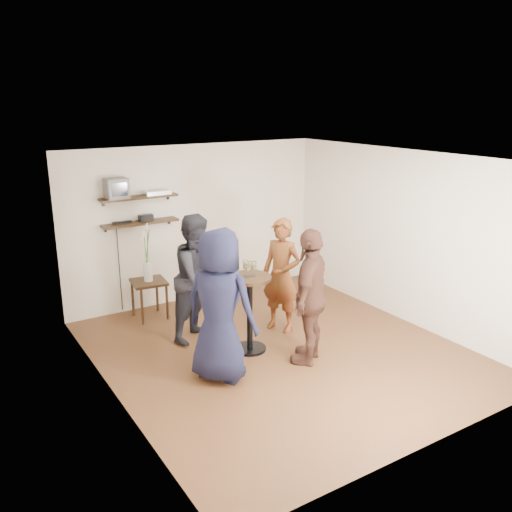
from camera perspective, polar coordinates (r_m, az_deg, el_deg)
The scene contains 18 objects.
room at distance 7.01m, azimuth 2.58°, elevation -0.39°, with size 4.58×5.08×2.68m.
shelf_upper at distance 8.50m, azimuth -12.23°, elevation 6.07°, with size 1.20×0.25×0.04m, color black.
shelf_lower at distance 8.58m, azimuth -12.07°, elevation 3.44°, with size 1.20×0.25×0.04m, color black.
crt_monitor at distance 8.37m, azimuth -14.51°, elevation 6.92°, with size 0.32×0.30×0.30m, color #59595B.
dvd_deck at distance 8.60m, azimuth -10.40°, elevation 6.60°, with size 0.40×0.24×0.06m, color silver.
radio at distance 8.60m, azimuth -11.51°, elevation 3.96°, with size 0.22×0.10×0.10m, color black.
power_strip at distance 8.54m, azimuth -13.92°, elevation 3.47°, with size 0.30×0.05×0.03m, color black.
side_table at distance 8.53m, azimuth -11.20°, elevation -3.21°, with size 0.56×0.56×0.61m.
vase_lilies at distance 8.40m, azimuth -11.35°, elevation -0.65°, with size 0.19×0.19×0.95m.
drinks_table at distance 7.24m, azimuth -0.67°, elevation -4.99°, with size 0.58×0.58×1.06m.
wine_glass_fl at distance 7.03m, azimuth -0.94°, elevation -1.21°, with size 0.07×0.07×0.20m.
wine_glass_fr at distance 7.08m, azimuth -0.22°, elevation -1.07°, with size 0.07×0.07×0.20m.
wine_glass_bl at distance 7.10m, azimuth -1.11°, elevation -0.98°, with size 0.07×0.07×0.21m.
wine_glass_br at distance 7.11m, azimuth -0.65°, elevation -1.06°, with size 0.06×0.06×0.19m.
person_plaid at distance 7.85m, azimuth 2.68°, elevation -2.05°, with size 0.61×0.40×1.67m, color #AE1317.
person_dark at distance 7.60m, azimuth -6.08°, elevation -2.25°, with size 0.88×0.68×1.81m, color black.
person_navy at distance 6.46m, azimuth -3.84°, elevation -5.24°, with size 0.92×0.60×1.89m, color black.
person_brown at distance 6.93m, azimuth 5.75°, elevation -4.25°, with size 1.04×0.43×1.78m, color #44271D.
Camera 1 is at (-3.82, -5.51, 3.32)m, focal length 38.00 mm.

